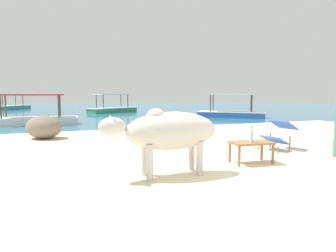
# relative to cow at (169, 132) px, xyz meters

# --- Properties ---
(sand_beach) EXTENTS (18.00, 14.00, 0.04)m
(sand_beach) POSITION_rel_cow_xyz_m (1.25, -0.66, -0.72)
(sand_beach) COLOR beige
(sand_beach) RESTS_ON ground
(water_surface) EXTENTS (60.00, 36.00, 0.03)m
(water_surface) POSITION_rel_cow_xyz_m (1.25, 21.34, -0.74)
(water_surface) COLOR teal
(water_surface) RESTS_ON ground
(cow) EXTENTS (1.87, 0.57, 1.06)m
(cow) POSITION_rel_cow_xyz_m (0.00, 0.00, 0.00)
(cow) COLOR beige
(cow) RESTS_ON sand_beach
(low_bench_table) EXTENTS (0.80, 0.52, 0.41)m
(low_bench_table) POSITION_rel_cow_xyz_m (1.72, 0.22, -0.36)
(low_bench_table) COLOR olive
(low_bench_table) RESTS_ON sand_beach
(bottle) EXTENTS (0.07, 0.07, 0.30)m
(bottle) POSITION_rel_cow_xyz_m (1.66, 0.15, -0.18)
(bottle) COLOR #A3C6D1
(bottle) RESTS_ON low_bench_table
(deck_chair_near) EXTENTS (0.86, 0.69, 0.68)m
(deck_chair_near) POSITION_rel_cow_xyz_m (3.15, 1.12, -0.32)
(deck_chair_near) COLOR olive
(deck_chair_near) RESTS_ON sand_beach
(shore_rock_large) EXTENTS (0.93, 1.09, 0.61)m
(shore_rock_large) POSITION_rel_cow_xyz_m (1.20, 3.50, -0.40)
(shore_rock_large) COLOR gray
(shore_rock_large) RESTS_ON sand_beach
(shore_rock_medium) EXTENTS (1.36, 1.34, 0.66)m
(shore_rock_medium) POSITION_rel_cow_xyz_m (-1.95, 4.86, -0.37)
(shore_rock_medium) COLOR gray
(shore_rock_medium) RESTS_ON sand_beach
(boat_green) EXTENTS (3.79, 2.74, 1.29)m
(boat_green) POSITION_rel_cow_xyz_m (2.16, 16.54, -0.45)
(boat_green) COLOR #338E66
(boat_green) RESTS_ON water_surface
(boat_teal) EXTENTS (3.11, 3.64, 1.29)m
(boat_teal) POSITION_rel_cow_xyz_m (-5.14, 23.14, -0.45)
(boat_teal) COLOR teal
(boat_teal) RESTS_ON water_surface
(boat_white) EXTENTS (3.76, 1.48, 1.29)m
(boat_white) POSITION_rel_cow_xyz_m (-2.54, 9.32, -0.45)
(boat_white) COLOR white
(boat_white) RESTS_ON water_surface
(boat_blue) EXTENTS (3.55, 3.25, 1.29)m
(boat_blue) POSITION_rel_cow_xyz_m (7.45, 9.68, -0.45)
(boat_blue) COLOR #3866B7
(boat_blue) RESTS_ON water_surface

